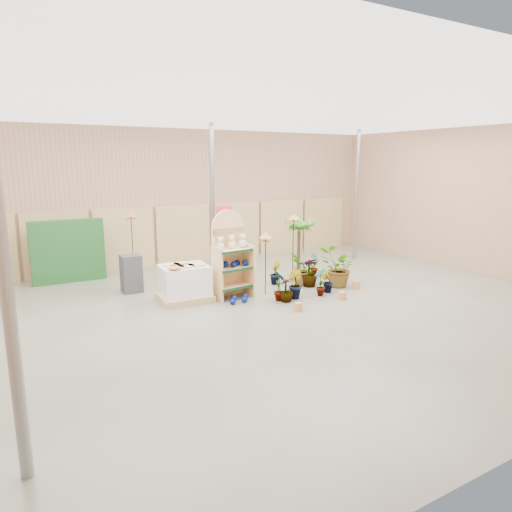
{
  "coord_description": "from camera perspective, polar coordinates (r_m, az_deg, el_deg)",
  "views": [
    {
      "loc": [
        -5.53,
        -8.61,
        3.4
      ],
      "look_at": [
        0.3,
        1.5,
        1.0
      ],
      "focal_mm": 32.0,
      "sensor_mm": 36.0,
      "label": 1
    }
  ],
  "objects": [
    {
      "name": "potted_plant_3",
      "position": [
        12.76,
        6.73,
        -2.05
      ],
      "size": [
        0.51,
        0.51,
        0.8
      ],
      "primitive_type": "imported",
      "rotation": [
        0.0,
        0.0,
        3.0
      ],
      "color": "#35751D",
      "rests_on": "ground"
    },
    {
      "name": "potted_plant_8",
      "position": [
        11.93,
        8.05,
        -3.17
      ],
      "size": [
        0.38,
        0.46,
        0.76
      ],
      "primitive_type": "imported",
      "rotation": [
        0.0,
        0.0,
        4.38
      ],
      "color": "#35751D",
      "rests_on": "ground"
    },
    {
      "name": "charcoal_planters",
      "position": [
        12.59,
        -15.33,
        -2.13
      ],
      "size": [
        0.5,
        0.5,
        1.0
      ],
      "color": "#2B2C30",
      "rests_on": "ground"
    },
    {
      "name": "potted_plant_4",
      "position": [
        14.07,
        7.28,
        -0.92
      ],
      "size": [
        0.47,
        0.42,
        0.74
      ],
      "primitive_type": "imported",
      "rotation": [
        0.0,
        0.0,
        0.49
      ],
      "color": "#35751D",
      "rests_on": "ground"
    },
    {
      "name": "bird_table_back",
      "position": [
        14.07,
        -15.37,
        4.87
      ],
      "size": [
        0.34,
        0.34,
        1.99
      ],
      "color": "black",
      "rests_on": "ground"
    },
    {
      "name": "pallet_stack",
      "position": [
        11.52,
        -8.93,
        -3.36
      ],
      "size": [
        1.33,
        1.13,
        0.94
      ],
      "rotation": [
        0.0,
        0.0,
        -0.06
      ],
      "color": "tan",
      "rests_on": "ground"
    },
    {
      "name": "bird_table_right",
      "position": [
        13.06,
        4.71,
        4.63
      ],
      "size": [
        0.34,
        0.34,
        1.96
      ],
      "color": "black",
      "rests_on": "ground"
    },
    {
      "name": "palm",
      "position": [
        13.89,
        5.41,
        3.81
      ],
      "size": [
        0.7,
        0.7,
        1.78
      ],
      "color": "#462D1D",
      "rests_on": "ground"
    },
    {
      "name": "room",
      "position": [
        11.08,
        0.18,
        5.47
      ],
      "size": [
        15.2,
        12.1,
        4.7
      ],
      "color": "#605F52",
      "rests_on": "ground"
    },
    {
      "name": "potted_plant_1",
      "position": [
        11.65,
        4.83,
        -3.51
      ],
      "size": [
        0.38,
        0.45,
        0.74
      ],
      "primitive_type": "imported",
      "rotation": [
        0.0,
        0.0,
        1.43
      ],
      "color": "#35751D",
      "rests_on": "ground"
    },
    {
      "name": "potted_plant_11",
      "position": [
        13.1,
        -1.55,
        -1.92
      ],
      "size": [
        0.53,
        0.53,
        0.67
      ],
      "primitive_type": "imported",
      "rotation": [
        0.0,
        0.0,
        3.95
      ],
      "color": "#35751D",
      "rests_on": "ground"
    },
    {
      "name": "teddy_bears",
      "position": [
        11.47,
        -2.95,
        1.66
      ],
      "size": [
        0.82,
        0.21,
        0.34
      ],
      "color": "silver",
      "rests_on": "display_shelf"
    },
    {
      "name": "bird_table_front",
      "position": [
        11.7,
        1.2,
        2.36
      ],
      "size": [
        0.34,
        0.34,
        1.64
      ],
      "color": "black",
      "rests_on": "ground"
    },
    {
      "name": "potted_plant_2",
      "position": [
        12.88,
        5.91,
        -1.67
      ],
      "size": [
        1.01,
        1.05,
        0.91
      ],
      "primitive_type": "imported",
      "rotation": [
        0.0,
        0.0,
        4.22
      ],
      "color": "#35751D",
      "rests_on": "ground"
    },
    {
      "name": "potted_plant_10",
      "position": [
        12.8,
        10.18,
        -1.48
      ],
      "size": [
        1.1,
        0.99,
        1.08
      ],
      "primitive_type": "imported",
      "rotation": [
        0.0,
        0.0,
        2.97
      ],
      "color": "#35751D",
      "rests_on": "ground"
    },
    {
      "name": "offer_sign",
      "position": [
        13.02,
        -4.02,
        3.51
      ],
      "size": [
        0.5,
        0.08,
        2.2
      ],
      "color": "gray",
      "rests_on": "ground"
    },
    {
      "name": "gazing_balls_shelf",
      "position": [
        11.54,
        -2.95,
        -1.01
      ],
      "size": [
        0.82,
        0.28,
        0.16
      ],
      "color": "navy",
      "rests_on": "display_shelf"
    },
    {
      "name": "display_shelf",
      "position": [
        11.63,
        -3.27,
        -0.18
      ],
      "size": [
        0.99,
        0.69,
        2.24
      ],
      "rotation": [
        0.0,
        0.0,
        0.11
      ],
      "color": "#DDAE72",
      "rests_on": "ground"
    },
    {
      "name": "potted_plant_5",
      "position": [
        12.97,
        2.37,
        -2.11
      ],
      "size": [
        0.43,
        0.45,
        0.65
      ],
      "primitive_type": "imported",
      "rotation": [
        0.0,
        0.0,
        1.05
      ],
      "color": "#35751D",
      "rests_on": "ground"
    },
    {
      "name": "gazing_balls_floor",
      "position": [
        11.37,
        -2.12,
        -5.4
      ],
      "size": [
        0.63,
        0.39,
        0.15
      ],
      "color": "navy",
      "rests_on": "ground"
    },
    {
      "name": "potted_plant_7",
      "position": [
        11.35,
        3.81,
        -4.24
      ],
      "size": [
        0.39,
        0.39,
        0.61
      ],
      "primitive_type": "imported",
      "rotation": [
        0.0,
        0.0,
        3.31
      ],
      "color": "#35751D",
      "rests_on": "ground"
    },
    {
      "name": "potted_plant_9",
      "position": [
        12.27,
        8.83,
        -3.16
      ],
      "size": [
        0.42,
        0.4,
        0.6
      ],
      "primitive_type": "imported",
      "rotation": [
        0.0,
        0.0,
        2.57
      ],
      "color": "#35751D",
      "rests_on": "ground"
    },
    {
      "name": "trellis_stock",
      "position": [
        14.15,
        -22.44,
        0.55
      ],
      "size": [
        2.0,
        0.3,
        1.8
      ],
      "primitive_type": "cube",
      "color": "#1B4F20",
      "rests_on": "ground"
    },
    {
      "name": "potted_plant_0",
      "position": [
        11.39,
        2.94,
        -3.66
      ],
      "size": [
        0.32,
        0.45,
        0.8
      ],
      "primitive_type": "imported",
      "rotation": [
        0.0,
        0.0,
        1.49
      ],
      "color": "#35751D",
      "rests_on": "ground"
    }
  ]
}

